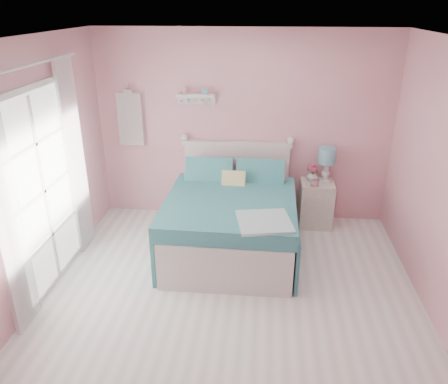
% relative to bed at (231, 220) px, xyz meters
% --- Properties ---
extents(floor, '(4.50, 4.50, 0.00)m').
position_rel_bed_xyz_m(floor, '(0.07, -1.27, -0.39)').
color(floor, silver).
rests_on(floor, ground).
extents(room_shell, '(4.50, 4.50, 4.50)m').
position_rel_bed_xyz_m(room_shell, '(0.07, -1.27, 1.19)').
color(room_shell, pink).
rests_on(room_shell, floor).
extents(bed, '(1.56, 1.95, 1.12)m').
position_rel_bed_xyz_m(bed, '(0.00, 0.00, 0.00)').
color(bed, silver).
rests_on(bed, floor).
extents(nightstand, '(0.44, 0.44, 0.64)m').
position_rel_bed_xyz_m(nightstand, '(1.11, 0.74, -0.07)').
color(nightstand, silver).
rests_on(nightstand, floor).
extents(table_lamp, '(0.23, 0.23, 0.47)m').
position_rel_bed_xyz_m(table_lamp, '(1.21, 0.81, 0.57)').
color(table_lamp, white).
rests_on(table_lamp, nightstand).
extents(vase, '(0.15, 0.15, 0.15)m').
position_rel_bed_xyz_m(vase, '(1.04, 0.78, 0.32)').
color(vase, silver).
rests_on(vase, nightstand).
extents(teacup, '(0.14, 0.14, 0.08)m').
position_rel_bed_xyz_m(teacup, '(1.06, 0.61, 0.29)').
color(teacup, '#C58496').
rests_on(teacup, nightstand).
extents(roses, '(0.14, 0.11, 0.12)m').
position_rel_bed_xyz_m(roses, '(1.03, 0.78, 0.44)').
color(roses, '#D04776').
rests_on(roses, vase).
extents(wall_shelf, '(0.50, 0.15, 0.25)m').
position_rel_bed_xyz_m(wall_shelf, '(-0.55, 0.92, 1.34)').
color(wall_shelf, silver).
rests_on(wall_shelf, room_shell).
extents(hanging_dress, '(0.34, 0.03, 0.72)m').
position_rel_bed_xyz_m(hanging_dress, '(-1.48, 0.91, 1.01)').
color(hanging_dress, white).
rests_on(hanging_dress, room_shell).
extents(french_door, '(0.04, 1.32, 2.16)m').
position_rel_bed_xyz_m(french_door, '(-1.90, -0.87, 0.68)').
color(french_door, silver).
rests_on(french_door, floor).
extents(curtain_near, '(0.04, 0.40, 2.32)m').
position_rel_bed_xyz_m(curtain_near, '(-1.84, -1.62, 0.79)').
color(curtain_near, white).
rests_on(curtain_near, floor).
extents(curtain_far, '(0.04, 0.40, 2.32)m').
position_rel_bed_xyz_m(curtain_far, '(-1.84, -0.13, 0.79)').
color(curtain_far, white).
rests_on(curtain_far, floor).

